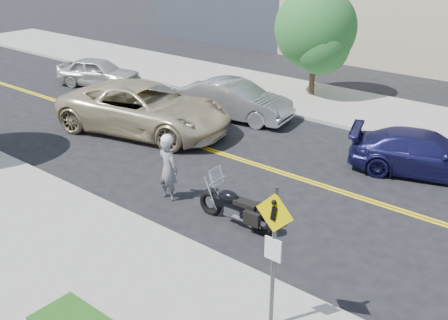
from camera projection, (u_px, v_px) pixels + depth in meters
ground_plane at (274, 170)px, 17.14m from camera, size 120.00×120.00×0.00m
sidewalk_near at (86, 275)px, 11.79m from camera, size 60.00×5.00×0.15m
sidewalk_far at (373, 112)px, 22.43m from camera, size 60.00×5.00×0.15m
pedestrian_sign at (274, 246)px, 9.44m from camera, size 0.78×0.08×3.00m
motorcyclist at (168, 167)px, 14.95m from camera, size 0.70×0.47×2.00m
motorcycle at (237, 200)px, 13.73m from camera, size 2.38×0.81×1.43m
suv at (145, 108)px, 20.12m from camera, size 7.36×4.65×1.90m
parked_car_white at (98, 72)px, 26.32m from camera, size 4.52×3.16×1.43m
parked_car_silver at (235, 100)px, 21.64m from camera, size 5.00×2.47×1.58m
parked_car_blue at (425, 154)px, 16.64m from camera, size 5.12×3.36×1.38m
tree_far_a at (316, 28)px, 23.50m from camera, size 3.70×3.70×5.06m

